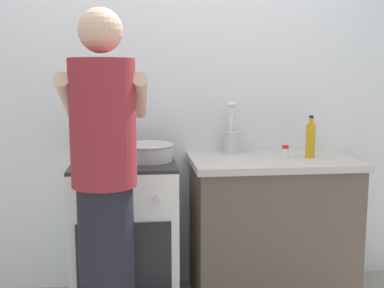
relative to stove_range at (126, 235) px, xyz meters
The scene contains 9 objects.
back_wall 1.03m from the stove_range, 32.64° to the left, with size 3.20×0.10×2.50m.
countertop 0.90m from the stove_range, ahead, with size 1.00×0.60×0.90m.
stove_range is the anchor object (origin of this frame).
pot 0.53m from the stove_range, behind, with size 0.27×0.20×0.13m.
mixing_bowl 0.52m from the stove_range, ahead, with size 0.31×0.31×0.10m.
utensil_crock 0.90m from the stove_range, 17.12° to the left, with size 0.10×0.10×0.33m.
spice_bottle 1.09m from the stove_range, ahead, with size 0.04×0.04×0.08m.
oil_bottle 1.26m from the stove_range, ahead, with size 0.06×0.06×0.26m.
person 0.72m from the stove_range, 96.96° to the right, with size 0.41×0.50×1.70m.
Camera 1 is at (-0.27, -2.61, 1.42)m, focal length 44.32 mm.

